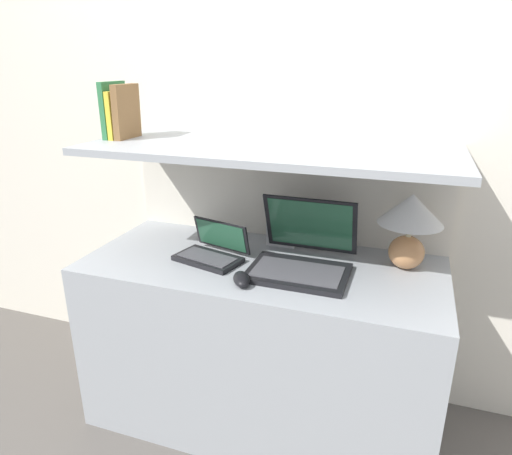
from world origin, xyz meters
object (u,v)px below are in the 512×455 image
Objects in this scene: book_green at (114,110)px; book_yellow at (120,115)px; router_box at (283,231)px; laptop_large at (302,256)px; computer_mouse at (241,279)px; book_brown at (126,112)px; table_lamp at (410,221)px; laptop_small at (212,251)px.

book_green reaches higher than book_yellow.
book_yellow reaches higher than router_box.
book_green is at bearing 175.35° from laptop_large.
router_box is at bearing 121.92° from laptop_large.
book_yellow is at bearing 157.12° from computer_mouse.
laptop_large is 0.96m from book_yellow.
book_yellow is (-0.82, 0.07, 0.50)m from laptop_large.
computer_mouse is at bearing -23.96° from book_brown.
router_box is 0.84m from book_brown.
book_green is at bearing 180.00° from book_yellow.
table_lamp is 0.55m from router_box.
book_brown is (0.06, 0.00, -0.00)m from book_green.
book_green is (-0.85, 0.07, 0.52)m from laptop_large.
laptop_small is at bearing 138.10° from computer_mouse.
table_lamp reaches higher than router_box.
laptop_small is 0.70m from book_yellow.
laptop_large is 1.25× the size of laptop_small.
laptop_small is (-0.76, -0.17, -0.16)m from table_lamp.
laptop_small is 0.26m from computer_mouse.
book_yellow is at bearing -176.37° from table_lamp.
table_lamp is 0.79× the size of laptop_large.
computer_mouse is at bearing -131.42° from laptop_large.
table_lamp is 0.43m from laptop_large.
book_yellow reaches higher than laptop_large.
laptop_large is 0.37m from laptop_small.
book_yellow is (0.03, 0.00, -0.02)m from book_green.
computer_mouse is at bearing -22.88° from book_yellow.
table_lamp is 1.55× the size of book_yellow.
laptop_small is 0.73m from book_green.
book_brown reaches higher than table_lamp.
book_green reaches higher than book_brown.
book_yellow is 0.88× the size of book_brown.
book_yellow reaches higher than computer_mouse.
laptop_small reaches higher than computer_mouse.
book_brown is (-0.41, 0.10, 0.54)m from laptop_small.
table_lamp is 1.23m from book_brown.
book_brown is (0.03, 0.00, 0.01)m from book_yellow.
laptop_large is (-0.38, -0.15, -0.14)m from table_lamp.
book_yellow is at bearing -166.48° from router_box.
book_brown is at bearing 174.98° from laptop_large.
laptop_large is at bearing 4.11° from laptop_small.
computer_mouse is (0.19, -0.17, -0.01)m from laptop_small.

